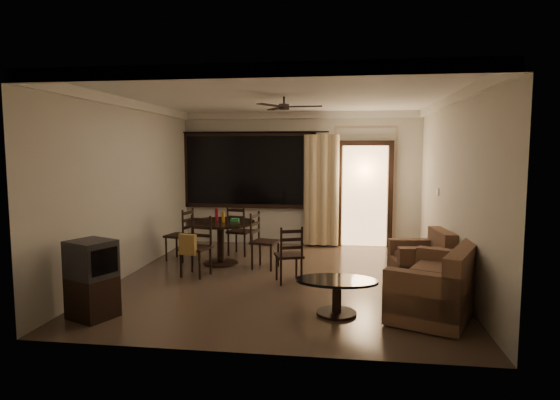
# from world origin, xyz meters

# --- Properties ---
(ground) EXTENTS (5.50, 5.50, 0.00)m
(ground) POSITION_xyz_m (0.00, 0.00, 0.00)
(ground) COLOR #7F6651
(ground) RESTS_ON ground
(room_shell) EXTENTS (5.50, 6.70, 5.50)m
(room_shell) POSITION_xyz_m (0.59, 1.77, 1.83)
(room_shell) COLOR beige
(room_shell) RESTS_ON ground
(dining_table) EXTENTS (1.21, 1.21, 0.97)m
(dining_table) POSITION_xyz_m (-1.22, 0.80, 0.60)
(dining_table) COLOR black
(dining_table) RESTS_ON ground
(dining_chair_west) EXTENTS (0.50, 0.50, 0.95)m
(dining_chair_west) POSITION_xyz_m (-2.04, 0.99, 0.28)
(dining_chair_west) COLOR black
(dining_chair_west) RESTS_ON ground
(dining_chair_east) EXTENTS (0.50, 0.50, 0.95)m
(dining_chair_east) POSITION_xyz_m (-0.41, 0.61, 0.28)
(dining_chair_east) COLOR black
(dining_chair_east) RESTS_ON ground
(dining_chair_south) EXTENTS (0.50, 0.55, 0.95)m
(dining_chair_south) POSITION_xyz_m (-1.41, -0.04, 0.31)
(dining_chair_south) COLOR black
(dining_chair_south) RESTS_ON ground
(dining_chair_north) EXTENTS (0.50, 0.50, 0.95)m
(dining_chair_north) POSITION_xyz_m (-1.04, 1.57, 0.28)
(dining_chair_north) COLOR black
(dining_chair_north) RESTS_ON ground
(tv_cabinet) EXTENTS (0.62, 0.60, 0.94)m
(tv_cabinet) POSITION_xyz_m (-2.05, -2.01, 0.47)
(tv_cabinet) COLOR black
(tv_cabinet) RESTS_ON ground
(sofa) EXTENTS (1.40, 1.78, 0.84)m
(sofa) POSITION_xyz_m (2.11, -1.31, 0.34)
(sofa) COLOR #4F3324
(sofa) RESTS_ON ground
(armchair) EXTENTS (0.89, 0.89, 0.81)m
(armchair) POSITION_xyz_m (2.10, -0.10, 0.34)
(armchair) COLOR #4F3324
(armchair) RESTS_ON ground
(coffee_table) EXTENTS (1.00, 0.60, 0.44)m
(coffee_table) POSITION_xyz_m (0.84, -1.52, 0.29)
(coffee_table) COLOR black
(coffee_table) RESTS_ON ground
(side_chair) EXTENTS (0.50, 0.50, 0.88)m
(side_chair) POSITION_xyz_m (0.11, -0.22, 0.26)
(side_chair) COLOR black
(side_chair) RESTS_ON ground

